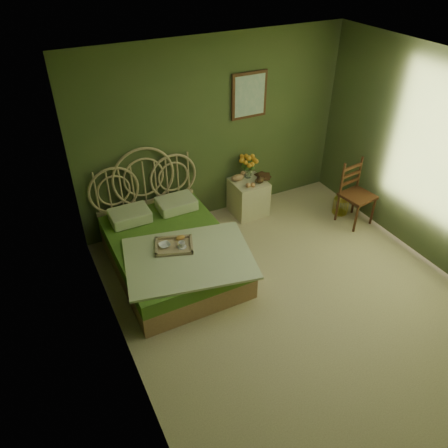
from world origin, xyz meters
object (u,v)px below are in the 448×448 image
nightstand (248,192)px  chair (355,189)px  birdcage (341,204)px  bed (171,249)px

nightstand → chair: (1.27, -0.88, 0.18)m
chair → birdcage: (-0.02, 0.20, -0.36)m
nightstand → chair: bearing=-34.6°
birdcage → chair: bearing=-85.6°
nightstand → bed: bearing=-155.2°
birdcage → nightstand: bearing=151.8°
bed → birdcage: bed is taller
bed → chair: size_ratio=2.22×
chair → birdcage: 0.42m
bed → birdcage: size_ratio=6.19×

